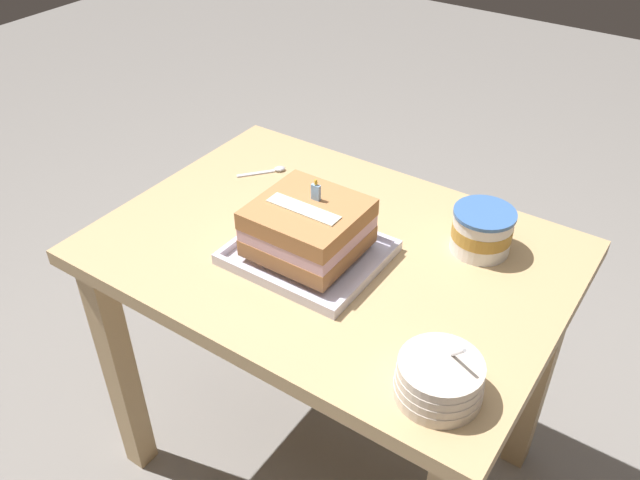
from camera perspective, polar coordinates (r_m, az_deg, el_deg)
ground_plane at (r=1.95m, az=0.75°, el=-18.22°), size 8.00×8.00×0.00m
dining_table at (r=1.49m, az=0.94°, el=-4.37°), size 0.99×0.71×0.74m
foil_tray at (r=1.38m, az=-1.01°, el=-1.23°), size 0.30×0.26×0.02m
birthday_cake at (r=1.33m, az=-1.04°, el=1.12°), size 0.21×0.20×0.15m
bowl_stack at (r=1.10m, az=10.30°, el=-11.78°), size 0.15×0.15×0.12m
ice_cream_tub at (r=1.41m, az=13.88°, el=0.81°), size 0.13×0.13×0.10m
serving_spoon_near_tray at (r=1.67m, az=-4.14°, el=6.07°), size 0.09×0.11×0.01m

